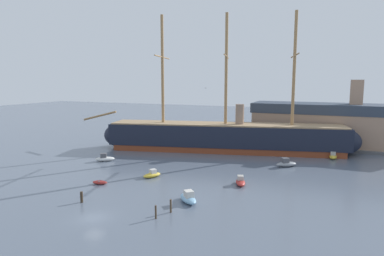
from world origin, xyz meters
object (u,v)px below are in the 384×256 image
(dinghy_foreground_left, at_px, (100,182))
(mooring_piling_left_pair, at_px, (156,212))
(motorboat_mid_right, at_px, (241,182))
(motorboat_far_right, at_px, (333,156))
(tall_ship, at_px, (225,137))
(mooring_piling_nearest, at_px, (171,206))
(motorboat_foreground_right, at_px, (188,198))
(motorboat_mid_left, at_px, (105,158))
(motorboat_alongside_stern, at_px, (286,164))
(seagull_in_flight, at_px, (206,88))
(dockside_warehouse_right, at_px, (332,125))
(sailboat_distant_centre, at_px, (242,141))
(mooring_piling_right_pair, at_px, (82,197))
(motorboat_near_centre, at_px, (152,175))

(dinghy_foreground_left, bearing_deg, mooring_piling_left_pair, -29.29)
(motorboat_mid_right, distance_m, motorboat_far_right, 32.68)
(tall_ship, xyz_separation_m, mooring_piling_nearest, (5.85, -43.64, -2.93))
(dinghy_foreground_left, distance_m, motorboat_foreground_right, 18.68)
(motorboat_mid_left, height_order, motorboat_far_right, motorboat_mid_left)
(motorboat_alongside_stern, xyz_separation_m, motorboat_far_right, (9.35, 12.35, -0.06))
(motorboat_foreground_right, distance_m, mooring_piling_nearest, 4.77)
(dinghy_foreground_left, bearing_deg, motorboat_foreground_right, -6.28)
(seagull_in_flight, bearing_deg, dockside_warehouse_right, 65.99)
(motorboat_mid_left, height_order, dockside_warehouse_right, dockside_warehouse_right)
(dinghy_foreground_left, height_order, seagull_in_flight, seagull_in_flight)
(tall_ship, relative_size, sailboat_distant_centre, 10.90)
(mooring_piling_nearest, bearing_deg, motorboat_mid_left, 142.70)
(mooring_piling_right_pair, bearing_deg, motorboat_mid_right, 42.17)
(seagull_in_flight, bearing_deg, mooring_piling_nearest, -88.16)
(sailboat_distant_centre, relative_size, seagull_in_flight, 5.56)
(motorboat_mid_right, height_order, mooring_piling_right_pair, mooring_piling_right_pair)
(tall_ship, xyz_separation_m, dinghy_foreground_left, (-12.08, -36.88, -3.57))
(motorboat_foreground_right, xyz_separation_m, sailboat_distant_centre, (-5.29, 52.22, -0.12))
(mooring_piling_right_pair, bearing_deg, tall_ship, 79.17)
(mooring_piling_left_pair, xyz_separation_m, seagull_in_flight, (0.39, 17.68, 16.49))
(motorboat_far_right, bearing_deg, motorboat_mid_left, -153.99)
(motorboat_mid_right, relative_size, motorboat_far_right, 1.01)
(tall_ship, relative_size, dinghy_foreground_left, 24.35)
(dockside_warehouse_right, bearing_deg, motorboat_mid_left, -140.68)
(tall_ship, bearing_deg, motorboat_near_centre, -100.65)
(motorboat_foreground_right, relative_size, motorboat_near_centre, 1.14)
(motorboat_foreground_right, height_order, motorboat_far_right, motorboat_foreground_right)
(motorboat_mid_right, xyz_separation_m, mooring_piling_left_pair, (-6.64, -19.35, 0.37))
(motorboat_mid_left, relative_size, mooring_piling_left_pair, 2.47)
(motorboat_mid_right, xyz_separation_m, motorboat_alongside_stern, (5.75, 16.62, 0.10))
(dockside_warehouse_right, relative_size, seagull_in_flight, 39.35)
(dinghy_foreground_left, relative_size, motorboat_far_right, 0.71)
(mooring_piling_left_pair, bearing_deg, motorboat_alongside_stern, 70.99)
(tall_ship, height_order, motorboat_mid_left, tall_ship)
(tall_ship, xyz_separation_m, motorboat_far_right, (26.72, 1.88, -3.28))
(motorboat_far_right, distance_m, mooring_piling_nearest, 50.08)
(dockside_warehouse_right, bearing_deg, dinghy_foreground_left, -124.98)
(sailboat_distant_centre, bearing_deg, tall_ship, -95.12)
(motorboat_alongside_stern, bearing_deg, motorboat_near_centre, -140.55)
(motorboat_near_centre, bearing_deg, mooring_piling_right_pair, -101.15)
(motorboat_foreground_right, distance_m, motorboat_mid_left, 33.44)
(sailboat_distant_centre, xyz_separation_m, seagull_in_flight, (4.18, -42.07, 16.88))
(motorboat_foreground_right, bearing_deg, seagull_in_flight, 96.25)
(dinghy_foreground_left, distance_m, motorboat_alongside_stern, 39.56)
(tall_ship, distance_m, dockside_warehouse_right, 31.46)
(dinghy_foreground_left, distance_m, mooring_piling_right_pair, 9.28)
(sailboat_distant_centre, height_order, mooring_piling_nearest, sailboat_distant_centre)
(tall_ship, bearing_deg, mooring_piling_left_pair, -83.88)
(motorboat_foreground_right, bearing_deg, tall_ship, 99.45)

